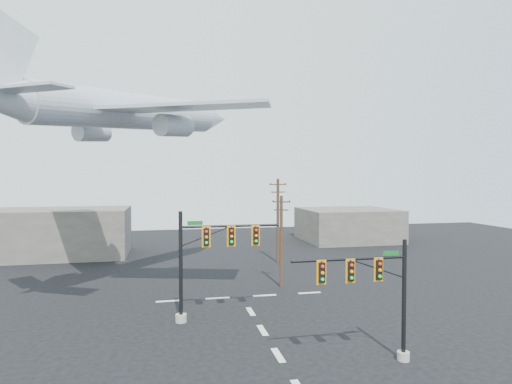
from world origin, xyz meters
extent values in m
plane|color=black|center=(0.00, 0.00, 0.00)|extent=(120.00, 120.00, 0.00)
cube|color=silver|center=(0.00, 0.00, 0.01)|extent=(0.40, 2.00, 0.01)
cube|color=silver|center=(0.00, 4.00, 0.01)|extent=(0.40, 2.00, 0.01)
cube|color=silver|center=(0.00, 8.00, 0.01)|extent=(0.40, 2.00, 0.01)
cube|color=silver|center=(-6.00, 12.00, 0.01)|extent=(2.00, 0.40, 0.01)
cube|color=silver|center=(-2.00, 12.00, 0.01)|extent=(2.00, 0.40, 0.01)
cube|color=silver|center=(2.00, 12.00, 0.01)|extent=(2.00, 0.40, 0.01)
cube|color=silver|center=(6.00, 12.00, 0.01)|extent=(2.00, 0.40, 0.01)
cylinder|color=#9C9A8E|center=(6.55, -2.05, 0.24)|extent=(0.67, 0.67, 0.48)
cylinder|color=black|center=(6.55, -2.05, 3.33)|extent=(0.23, 0.23, 6.66)
cylinder|color=black|center=(3.34, -2.05, 5.71)|extent=(6.43, 0.15, 0.15)
cylinder|color=black|center=(4.94, -2.05, 5.14)|extent=(3.41, 0.08, 0.08)
cube|color=black|center=(4.94, -2.19, 5.11)|extent=(0.32, 0.29, 1.05)
cube|color=orange|center=(4.94, -2.17, 5.11)|extent=(0.52, 0.04, 1.29)
sphere|color=red|center=(4.94, -2.36, 5.45)|extent=(0.19, 0.19, 0.19)
sphere|color=orange|center=(4.94, -2.36, 5.11)|extent=(0.19, 0.19, 0.19)
sphere|color=green|center=(4.94, -2.36, 4.78)|extent=(0.19, 0.19, 0.19)
cube|color=black|center=(3.34, -2.19, 5.11)|extent=(0.32, 0.29, 1.05)
cube|color=orange|center=(3.34, -2.17, 5.11)|extent=(0.52, 0.04, 1.29)
sphere|color=red|center=(3.34, -2.36, 5.45)|extent=(0.19, 0.19, 0.19)
sphere|color=orange|center=(3.34, -2.36, 5.11)|extent=(0.19, 0.19, 0.19)
sphere|color=green|center=(3.34, -2.36, 4.78)|extent=(0.19, 0.19, 0.19)
cube|color=black|center=(1.73, -2.19, 5.11)|extent=(0.32, 0.29, 1.05)
cube|color=orange|center=(1.73, -2.17, 5.11)|extent=(0.52, 0.04, 1.29)
sphere|color=red|center=(1.73, -2.36, 5.45)|extent=(0.19, 0.19, 0.19)
sphere|color=orange|center=(1.73, -2.36, 5.11)|extent=(0.19, 0.19, 0.19)
sphere|color=green|center=(1.73, -2.36, 4.78)|extent=(0.19, 0.19, 0.19)
cube|color=#0D5D1D|center=(5.69, -2.11, 5.95)|extent=(0.90, 0.04, 0.25)
cylinder|color=#9C9A8E|center=(-5.17, 6.73, 0.27)|extent=(0.77, 0.77, 0.55)
cylinder|color=black|center=(-5.17, 6.73, 3.85)|extent=(0.26, 0.26, 7.70)
cylinder|color=black|center=(-1.67, 6.73, 6.60)|extent=(7.00, 0.18, 0.18)
cylinder|color=black|center=(-3.42, 6.73, 5.94)|extent=(3.74, 0.09, 0.09)
cube|color=black|center=(-3.42, 6.57, 5.91)|extent=(0.37, 0.33, 1.21)
cube|color=orange|center=(-3.42, 6.59, 5.91)|extent=(0.60, 0.04, 1.48)
sphere|color=red|center=(-3.42, 6.38, 6.29)|extent=(0.22, 0.22, 0.22)
sphere|color=orange|center=(-3.42, 6.38, 5.91)|extent=(0.22, 0.22, 0.22)
sphere|color=green|center=(-3.42, 6.38, 5.52)|extent=(0.22, 0.22, 0.22)
cube|color=black|center=(-1.67, 6.57, 5.91)|extent=(0.37, 0.33, 1.21)
cube|color=orange|center=(-1.67, 6.59, 5.91)|extent=(0.60, 0.04, 1.48)
sphere|color=red|center=(-1.67, 6.38, 6.29)|extent=(0.22, 0.22, 0.22)
sphere|color=orange|center=(-1.67, 6.38, 5.91)|extent=(0.22, 0.22, 0.22)
sphere|color=green|center=(-1.67, 6.38, 5.52)|extent=(0.22, 0.22, 0.22)
cube|color=black|center=(0.08, 6.57, 5.91)|extent=(0.37, 0.33, 1.21)
cube|color=orange|center=(0.08, 6.59, 5.91)|extent=(0.60, 0.04, 1.48)
sphere|color=red|center=(0.08, 6.38, 6.29)|extent=(0.22, 0.22, 0.22)
sphere|color=orange|center=(0.08, 6.38, 5.91)|extent=(0.22, 0.22, 0.22)
sphere|color=green|center=(0.08, 6.38, 5.52)|extent=(0.22, 0.22, 0.22)
cube|color=#0D5D1D|center=(-4.18, 6.67, 6.87)|extent=(1.04, 0.04, 0.29)
cylinder|color=#492E1F|center=(4.13, 14.49, 4.18)|extent=(0.28, 0.28, 8.35)
cube|color=#492E1F|center=(4.13, 14.49, 7.79)|extent=(1.58, 0.74, 0.11)
cube|color=#492E1F|center=(4.13, 14.49, 7.05)|extent=(1.24, 0.60, 0.11)
cylinder|color=black|center=(3.45, 14.77, 7.89)|extent=(0.09, 0.09, 0.11)
cylinder|color=black|center=(4.13, 14.49, 7.89)|extent=(0.09, 0.09, 0.11)
cylinder|color=black|center=(4.82, 14.20, 7.89)|extent=(0.09, 0.09, 0.11)
cylinder|color=#492E1F|center=(6.70, 25.38, 4.92)|extent=(0.33, 0.33, 9.84)
cube|color=#492E1F|center=(6.70, 25.38, 9.18)|extent=(1.99, 0.24, 0.13)
cube|color=#492E1F|center=(6.70, 25.38, 8.29)|extent=(1.55, 0.21, 0.13)
cylinder|color=black|center=(5.81, 25.42, 9.29)|extent=(0.11, 0.11, 0.13)
cylinder|color=black|center=(6.70, 25.38, 9.29)|extent=(0.11, 0.11, 0.13)
cylinder|color=black|center=(7.58, 25.33, 9.29)|extent=(0.11, 0.11, 0.13)
cylinder|color=black|center=(4.60, 19.93, 8.43)|extent=(2.45, 10.90, 0.03)
cylinder|color=black|center=(6.23, 19.93, 8.43)|extent=(2.73, 10.90, 0.03)
cylinder|color=silver|center=(-8.81, 15.57, 15.75)|extent=(15.47, 16.75, 4.41)
cone|color=silver|center=(-0.85, 24.45, 16.55)|extent=(5.34, 5.45, 3.39)
cube|color=silver|center=(-14.86, 19.21, 15.36)|extent=(8.97, 13.31, 0.53)
cube|color=silver|center=(-4.53, 9.95, 15.36)|extent=(13.33, 7.84, 0.53)
cylinder|color=silver|center=(-12.71, 18.48, 14.16)|extent=(3.44, 3.56, 1.95)
cylinder|color=silver|center=(-5.49, 12.01, 14.16)|extent=(3.44, 3.56, 1.95)
cube|color=silver|center=(-16.17, 7.36, 17.92)|extent=(3.28, 3.62, 5.64)
cube|color=silver|center=(-14.11, 5.01, 15.37)|extent=(5.29, 4.10, 0.32)
cube|color=slate|center=(-20.00, 35.00, 3.00)|extent=(18.00, 10.00, 6.00)
cube|color=slate|center=(22.00, 40.00, 2.50)|extent=(14.00, 12.00, 5.00)
camera|label=1|loc=(-6.12, -22.96, 10.04)|focal=30.00mm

